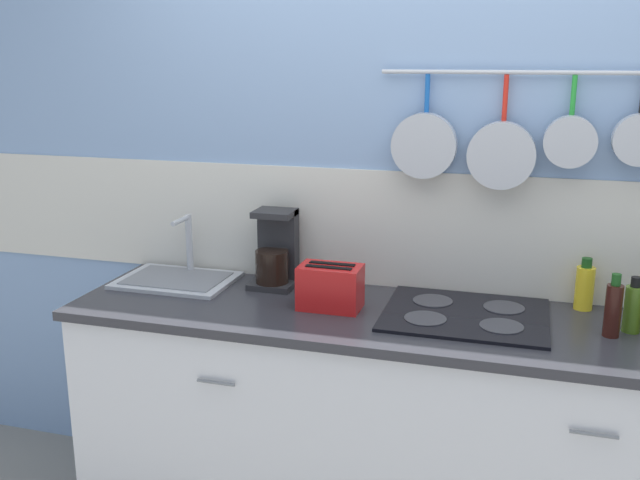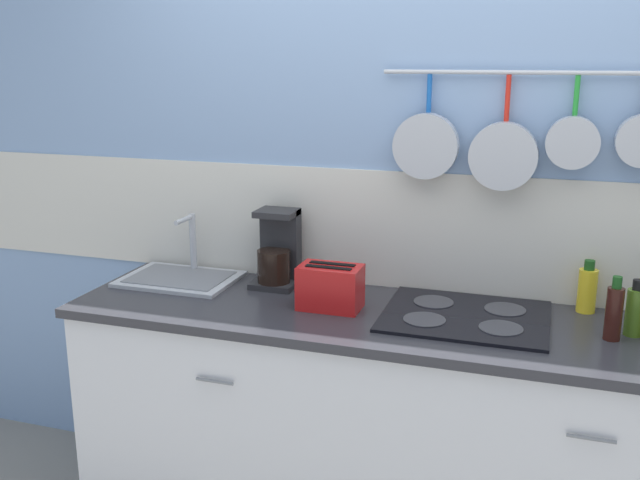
{
  "view_description": "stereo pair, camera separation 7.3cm",
  "coord_description": "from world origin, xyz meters",
  "px_view_note": "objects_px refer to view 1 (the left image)",
  "views": [
    {
      "loc": [
        0.37,
        -2.37,
        1.83
      ],
      "look_at": [
        -0.33,
        0.0,
        1.19
      ],
      "focal_mm": 40.0,
      "sensor_mm": 36.0,
      "label": 1
    },
    {
      "loc": [
        0.44,
        -2.35,
        1.83
      ],
      "look_at": [
        -0.33,
        0.0,
        1.19
      ],
      "focal_mm": 40.0,
      "sensor_mm": 36.0,
      "label": 2
    }
  ],
  "objects_px": {
    "bottle_olive_oil": "(633,308)",
    "toaster": "(330,287)",
    "bottle_cooking_wine": "(613,309)",
    "bottle_dish_soap": "(585,287)",
    "coffee_maker": "(275,255)"
  },
  "relations": [
    {
      "from": "bottle_olive_oil",
      "to": "toaster",
      "type": "bearing_deg",
      "value": -176.44
    },
    {
      "from": "bottle_cooking_wine",
      "to": "toaster",
      "type": "bearing_deg",
      "value": -179.87
    },
    {
      "from": "bottle_dish_soap",
      "to": "bottle_olive_oil",
      "type": "distance_m",
      "value": 0.24
    },
    {
      "from": "coffee_maker",
      "to": "bottle_dish_soap",
      "type": "distance_m",
      "value": 1.18
    },
    {
      "from": "bottle_dish_soap",
      "to": "bottle_olive_oil",
      "type": "xyz_separation_m",
      "value": [
        0.14,
        -0.19,
        -0.0
      ]
    },
    {
      "from": "bottle_olive_oil",
      "to": "coffee_maker",
      "type": "bearing_deg",
      "value": 173.95
    },
    {
      "from": "coffee_maker",
      "to": "bottle_olive_oil",
      "type": "distance_m",
      "value": 1.32
    },
    {
      "from": "toaster",
      "to": "bottle_dish_soap",
      "type": "distance_m",
      "value": 0.92
    },
    {
      "from": "toaster",
      "to": "bottle_olive_oil",
      "type": "distance_m",
      "value": 1.03
    },
    {
      "from": "bottle_cooking_wine",
      "to": "bottle_olive_oil",
      "type": "relative_size",
      "value": 1.12
    },
    {
      "from": "coffee_maker",
      "to": "bottle_olive_oil",
      "type": "bearing_deg",
      "value": -6.05
    },
    {
      "from": "coffee_maker",
      "to": "bottle_dish_soap",
      "type": "height_order",
      "value": "coffee_maker"
    },
    {
      "from": "bottle_cooking_wine",
      "to": "bottle_dish_soap",
      "type": "bearing_deg",
      "value": 106.1
    },
    {
      "from": "toaster",
      "to": "bottle_olive_oil",
      "type": "xyz_separation_m",
      "value": [
        1.03,
        0.06,
        0.0
      ]
    },
    {
      "from": "toaster",
      "to": "bottle_dish_soap",
      "type": "bearing_deg",
      "value": 15.9
    }
  ]
}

